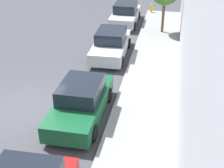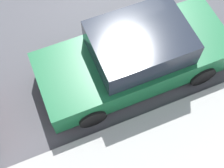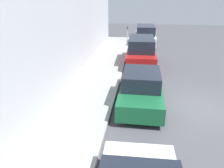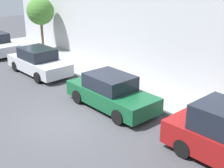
{
  "view_description": "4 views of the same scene",
  "coord_description": "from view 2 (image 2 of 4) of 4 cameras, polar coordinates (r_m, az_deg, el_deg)",
  "views": [
    {
      "loc": [
        5.66,
        -10.45,
        7.46
      ],
      "look_at": [
        3.37,
        1.06,
        1.0
      ],
      "focal_mm": 50.0,
      "sensor_mm": 36.0,
      "label": 1
    },
    {
      "loc": [
        5.66,
        -2.09,
        6.82
      ],
      "look_at": [
        2.91,
        -0.95,
        1.0
      ],
      "focal_mm": 50.0,
      "sensor_mm": 36.0,
      "label": 2
    },
    {
      "loc": [
        2.37,
        8.94,
        4.58
      ],
      "look_at": [
        3.58,
        0.24,
        1.0
      ],
      "focal_mm": 35.0,
      "sensor_mm": 36.0,
      "label": 3
    },
    {
      "loc": [
        -6.12,
        -9.86,
        5.95
      ],
      "look_at": [
        2.58,
        0.1,
        1.0
      ],
      "focal_mm": 50.0,
      "sensor_mm": 36.0,
      "label": 4
    }
  ],
  "objects": [
    {
      "name": "ground_plane",
      "position": [
        9.1,
        -1.51,
        14.43
      ],
      "size": [
        60.0,
        60.0,
        0.0
      ],
      "primitive_type": "plane",
      "color": "#424247"
    },
    {
      "name": "parked_sedan_third",
      "position": [
        7.22,
        4.3,
        5.12
      ],
      "size": [
        1.92,
        4.5,
        1.54
      ],
      "color": "#14512D",
      "rests_on": "ground_plane"
    },
    {
      "name": "sidewalk",
      "position": [
        7.1,
        13.68,
        -13.97
      ],
      "size": [
        2.76,
        32.0,
        0.15
      ],
      "color": "gray",
      "rests_on": "ground_plane"
    }
  ]
}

